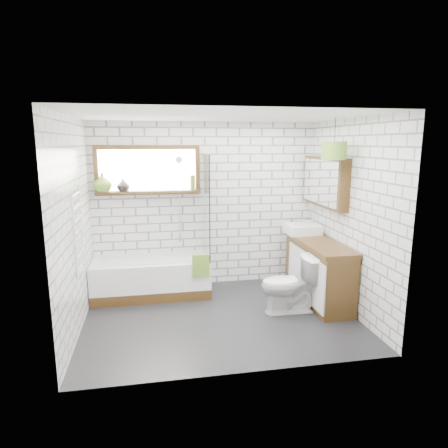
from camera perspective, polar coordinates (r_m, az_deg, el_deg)
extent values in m
cube|color=black|center=(5.27, -0.55, -13.14)|extent=(3.40, 2.60, 0.01)
cube|color=white|center=(4.80, -0.61, 15.24)|extent=(3.40, 2.60, 0.01)
cube|color=white|center=(6.15, -2.68, 2.69)|extent=(3.40, 0.01, 2.50)
cube|color=white|center=(3.64, 2.99, -3.56)|extent=(3.40, 0.01, 2.50)
cube|color=white|center=(4.89, -20.66, -0.36)|extent=(0.01, 2.60, 2.50)
cube|color=white|center=(5.44, 17.42, 0.99)|extent=(0.01, 2.60, 2.50)
cube|color=#37220F|center=(5.99, -10.82, 7.56)|extent=(1.52, 0.16, 0.68)
cube|color=white|center=(4.89, -20.10, -0.91)|extent=(0.06, 0.52, 1.00)
cube|color=#37220F|center=(5.88, 14.20, 5.87)|extent=(0.16, 1.20, 0.70)
cylinder|color=silver|center=(6.05, -6.39, 3.44)|extent=(0.02, 0.02, 1.30)
cube|color=white|center=(5.97, -10.33, -7.47)|extent=(1.67, 0.74, 0.54)
cube|color=white|center=(5.77, -2.59, 2.50)|extent=(0.02, 0.72, 1.50)
cube|color=#578026|center=(5.58, -3.32, -5.96)|extent=(0.23, 0.06, 0.32)
cube|color=#C2B186|center=(5.58, -3.32, -5.96)|extent=(0.18, 0.04, 0.23)
cube|color=#37220F|center=(5.81, 13.31, -6.51)|extent=(0.48, 1.49, 0.85)
cube|color=white|center=(6.10, 11.13, -0.71)|extent=(0.48, 0.42, 0.14)
cylinder|color=silver|center=(6.15, 12.55, -0.02)|extent=(0.04, 0.04, 0.18)
imported|color=white|center=(5.34, 9.32, -8.51)|extent=(0.44, 0.75, 0.76)
imported|color=olive|center=(6.01, -16.98, 5.52)|extent=(0.34, 0.34, 0.27)
imported|color=black|center=(5.99, -14.20, 5.26)|extent=(0.18, 0.18, 0.19)
cylinder|color=olive|center=(6.01, -4.51, 5.73)|extent=(0.08, 0.08, 0.22)
cylinder|color=#578026|center=(5.23, 15.44, 10.09)|extent=(0.31, 0.31, 0.22)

